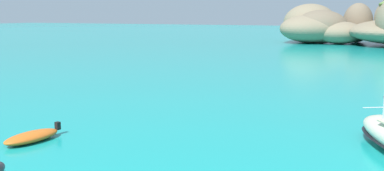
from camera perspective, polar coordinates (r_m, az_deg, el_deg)
islet_small at (r=86.36m, az=16.81°, el=7.56°), size 19.44×18.66×7.64m
dinghy_tender at (r=19.91m, az=-20.57°, el=-6.39°), size 1.46×2.86×0.58m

